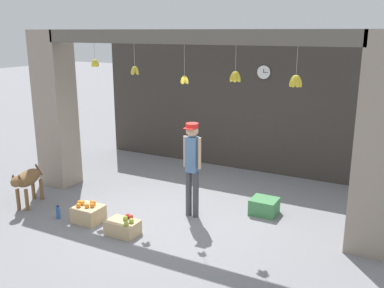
% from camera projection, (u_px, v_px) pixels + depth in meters
% --- Properties ---
extents(ground_plane, '(60.00, 60.00, 0.00)m').
position_uv_depth(ground_plane, '(180.00, 216.00, 7.78)').
color(ground_plane, gray).
extents(shop_back_wall, '(7.67, 0.12, 3.29)m').
position_uv_depth(shop_back_wall, '(246.00, 102.00, 10.06)').
color(shop_back_wall, '#38332D').
rests_on(shop_back_wall, ground_plane).
extents(shop_pillar_left, '(0.70, 0.60, 3.29)m').
position_uv_depth(shop_pillar_left, '(56.00, 110.00, 9.06)').
color(shop_pillar_left, gray).
rests_on(shop_pillar_left, ground_plane).
extents(shop_pillar_right, '(0.70, 0.60, 3.29)m').
position_uv_depth(shop_pillar_right, '(381.00, 147.00, 6.17)').
color(shop_pillar_right, gray).
rests_on(shop_pillar_right, ground_plane).
extents(storefront_awning, '(5.77, 0.29, 0.92)m').
position_uv_depth(storefront_awning, '(183.00, 39.00, 7.07)').
color(storefront_awning, '#5B564C').
extents(dog, '(0.52, 1.03, 0.76)m').
position_uv_depth(dog, '(27.00, 180.00, 8.13)').
color(dog, brown).
rests_on(dog, ground_plane).
extents(shopkeeper, '(0.34, 0.28, 1.73)m').
position_uv_depth(shopkeeper, '(192.00, 162.00, 7.53)').
color(shopkeeper, '#424247').
rests_on(shopkeeper, ground_plane).
extents(fruit_crate_oranges, '(0.48, 0.42, 0.36)m').
position_uv_depth(fruit_crate_oranges, '(88.00, 213.00, 7.53)').
color(fruit_crate_oranges, tan).
rests_on(fruit_crate_oranges, ground_plane).
extents(fruit_crate_apples, '(0.53, 0.36, 0.32)m').
position_uv_depth(fruit_crate_apples, '(123.00, 227.00, 7.06)').
color(fruit_crate_apples, tan).
rests_on(fruit_crate_apples, ground_plane).
extents(produce_box_green, '(0.47, 0.44, 0.29)m').
position_uv_depth(produce_box_green, '(264.00, 206.00, 7.85)').
color(produce_box_green, '#42844C').
rests_on(produce_box_green, ground_plane).
extents(water_bottle, '(0.07, 0.07, 0.25)m').
position_uv_depth(water_bottle, '(58.00, 212.00, 7.65)').
color(water_bottle, '#2D60AD').
rests_on(water_bottle, ground_plane).
extents(wall_clock, '(0.32, 0.03, 0.32)m').
position_uv_depth(wall_clock, '(264.00, 72.00, 9.61)').
color(wall_clock, black).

